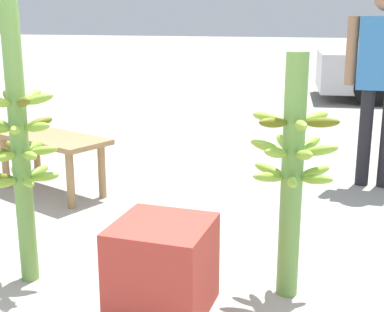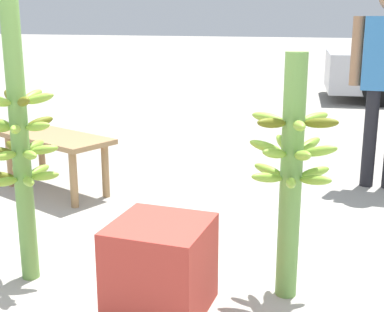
{
  "view_description": "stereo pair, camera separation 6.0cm",
  "coord_description": "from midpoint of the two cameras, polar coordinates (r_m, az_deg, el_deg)",
  "views": [
    {
      "loc": [
        0.97,
        -2.11,
        1.42
      ],
      "look_at": [
        0.08,
        0.63,
        0.67
      ],
      "focal_mm": 50.0,
      "sensor_mm": 36.0,
      "label": 1
    },
    {
      "loc": [
        1.02,
        -2.09,
        1.42
      ],
      "look_at": [
        0.08,
        0.63,
        0.67
      ],
      "focal_mm": 50.0,
      "sensor_mm": 36.0,
      "label": 2
    }
  ],
  "objects": [
    {
      "name": "banana_stalk_left",
      "position": [
        2.96,
        -18.47,
        1.34
      ],
      "size": [
        0.39,
        0.4,
        1.54
      ],
      "color": "#6B9E47",
      "rests_on": "ground_plane"
    },
    {
      "name": "banana_stalk_center",
      "position": [
        2.71,
        10.03,
        -1.38
      ],
      "size": [
        0.45,
        0.45,
        1.26
      ],
      "color": "#6B9E47",
      "rests_on": "ground_plane"
    },
    {
      "name": "vendor_person",
      "position": [
        4.73,
        19.28,
        8.92
      ],
      "size": [
        0.6,
        0.23,
        1.69
      ],
      "rotation": [
        0.0,
        0.0,
        0.01
      ],
      "color": "black",
      "rests_on": "ground_plane"
    },
    {
      "name": "market_bench",
      "position": [
        4.55,
        -15.2,
        1.1
      ],
      "size": [
        1.13,
        0.78,
        0.48
      ],
      "rotation": [
        0.0,
        0.0,
        -0.35
      ],
      "color": "#99754C",
      "rests_on": "ground_plane"
    },
    {
      "name": "produce_crate",
      "position": [
        2.69,
        -3.81,
        -11.72
      ],
      "size": [
        0.46,
        0.46,
        0.46
      ],
      "color": "#B2382D",
      "rests_on": "ground_plane"
    }
  ]
}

